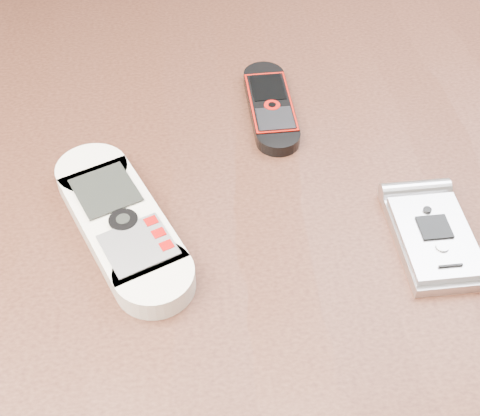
% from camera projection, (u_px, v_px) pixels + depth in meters
% --- Properties ---
extents(table, '(1.20, 0.80, 0.75)m').
position_uv_depth(table, '(235.00, 294.00, 0.61)').
color(table, black).
rests_on(table, ground).
extents(nokia_white, '(0.13, 0.19, 0.02)m').
position_uv_depth(nokia_white, '(121.00, 222.00, 0.52)').
color(nokia_white, white).
rests_on(nokia_white, table).
extents(nokia_black_red, '(0.04, 0.13, 0.01)m').
position_uv_depth(nokia_black_red, '(271.00, 106.00, 0.62)').
color(nokia_black_red, black).
rests_on(nokia_black_red, table).
extents(motorola_razr, '(0.06, 0.11, 0.02)m').
position_uv_depth(motorola_razr, '(434.00, 236.00, 0.51)').
color(motorola_razr, silver).
rests_on(motorola_razr, table).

